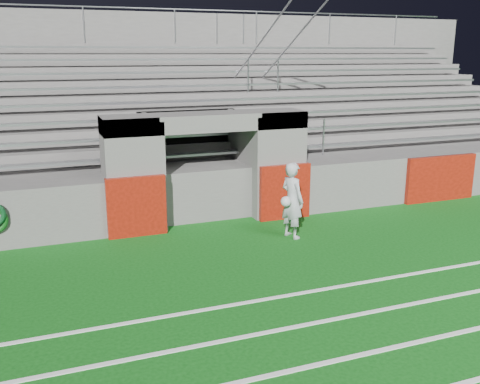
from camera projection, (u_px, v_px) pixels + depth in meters
name	position (u px, v px, depth m)	size (l,w,h in m)	color
ground	(264.00, 273.00, 9.86)	(90.00, 90.00, 0.00)	#0C4B10
stadium_structure	(164.00, 134.00, 16.70)	(26.00, 8.48, 5.42)	#565452
goalkeeper_with_ball	(292.00, 200.00, 11.62)	(0.62, 0.70, 1.68)	#A5AAAF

